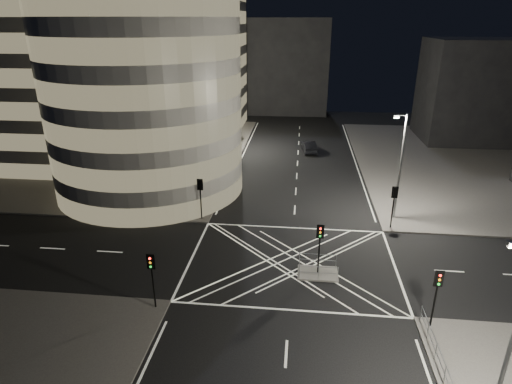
# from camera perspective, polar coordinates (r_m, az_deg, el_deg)

# --- Properties ---
(ground) EXTENTS (120.00, 120.00, 0.00)m
(ground) POSITION_cam_1_polar(r_m,az_deg,el_deg) (34.34, 4.77, -9.31)
(ground) COLOR black
(ground) RESTS_ON ground
(sidewalk_far_left) EXTENTS (42.00, 42.00, 0.15)m
(sidewalk_far_left) POSITION_cam_1_polar(r_m,az_deg,el_deg) (65.95, -20.58, 5.07)
(sidewalk_far_left) COLOR #4E4B49
(sidewalk_far_left) RESTS_ON ground
(central_island) EXTENTS (3.00, 2.00, 0.15)m
(central_island) POSITION_cam_1_polar(r_m,az_deg,el_deg) (33.07, 8.22, -10.68)
(central_island) COLOR slate
(central_island) RESTS_ON ground
(office_tower_curved) EXTENTS (30.00, 29.00, 27.20)m
(office_tower_curved) POSITION_cam_1_polar(r_m,az_deg,el_deg) (52.73, -18.08, 15.44)
(office_tower_curved) COLOR gray
(office_tower_curved) RESTS_ON sidewalk_far_left
(office_block_rear) EXTENTS (24.00, 16.00, 22.00)m
(office_block_rear) POSITION_cam_1_polar(r_m,az_deg,el_deg) (75.03, -11.64, 16.59)
(office_block_rear) COLOR gray
(office_block_rear) RESTS_ON sidewalk_far_left
(building_right_far) EXTENTS (14.00, 12.00, 15.00)m
(building_right_far) POSITION_cam_1_polar(r_m,az_deg,el_deg) (74.61, 26.87, 11.97)
(building_right_far) COLOR black
(building_right_far) RESTS_ON sidewalk_far_right
(building_far_end) EXTENTS (18.00, 8.00, 18.00)m
(building_far_end) POSITION_cam_1_polar(r_m,az_deg,el_deg) (87.87, 3.48, 16.33)
(building_far_end) COLOR black
(building_far_end) RESTS_ON ground
(tree_a) EXTENTS (4.07, 4.07, 6.45)m
(tree_a) POSITION_cam_1_polar(r_m,az_deg,el_deg) (42.09, -9.10, 2.97)
(tree_a) COLOR black
(tree_a) RESTS_ON sidewalk_far_left
(tree_b) EXTENTS (5.24, 5.24, 7.47)m
(tree_b) POSITION_cam_1_polar(r_m,az_deg,el_deg) (47.51, -7.29, 5.76)
(tree_b) COLOR black
(tree_b) RESTS_ON sidewalk_far_left
(tree_c) EXTENTS (4.08, 4.08, 6.69)m
(tree_c) POSITION_cam_1_polar(r_m,az_deg,el_deg) (53.18, -5.82, 7.46)
(tree_c) COLOR black
(tree_c) RESTS_ON sidewalk_far_left
(tree_d) EXTENTS (4.99, 4.99, 8.48)m
(tree_d) POSITION_cam_1_polar(r_m,az_deg,el_deg) (58.62, -4.67, 10.15)
(tree_d) COLOR black
(tree_d) RESTS_ON sidewalk_far_left
(tree_e) EXTENTS (3.79, 3.79, 6.34)m
(tree_e) POSITION_cam_1_polar(r_m,az_deg,el_deg) (64.69, -3.65, 10.00)
(tree_e) COLOR black
(tree_e) RESTS_ON sidewalk_far_left
(traffic_signal_fl) EXTENTS (0.55, 0.22, 4.00)m
(traffic_signal_fl) POSITION_cam_1_polar(r_m,az_deg,el_deg) (40.15, -7.43, 0.08)
(traffic_signal_fl) COLOR black
(traffic_signal_fl) RESTS_ON sidewalk_far_left
(traffic_signal_nl) EXTENTS (0.55, 0.22, 4.00)m
(traffic_signal_nl) POSITION_cam_1_polar(r_m,az_deg,el_deg) (28.54, -13.72, -10.19)
(traffic_signal_nl) COLOR black
(traffic_signal_nl) RESTS_ON sidewalk_near_left
(traffic_signal_fr) EXTENTS (0.55, 0.22, 4.00)m
(traffic_signal_fr) POSITION_cam_1_polar(r_m,az_deg,el_deg) (39.99, 17.92, -0.95)
(traffic_signal_fr) COLOR black
(traffic_signal_fr) RESTS_ON sidewalk_far_right
(traffic_signal_nr) EXTENTS (0.55, 0.22, 4.00)m
(traffic_signal_nr) POSITION_cam_1_polar(r_m,az_deg,el_deg) (28.32, 22.99, -11.75)
(traffic_signal_nr) COLOR black
(traffic_signal_nr) RESTS_ON sidewalk_near_right
(traffic_signal_island) EXTENTS (0.55, 0.22, 4.00)m
(traffic_signal_island) POSITION_cam_1_polar(r_m,az_deg,el_deg) (31.63, 8.50, -6.36)
(traffic_signal_island) COLOR black
(traffic_signal_island) RESTS_ON central_island
(street_lamp_left_near) EXTENTS (1.25, 0.25, 10.00)m
(street_lamp_left_near) POSITION_cam_1_polar(r_m,az_deg,el_deg) (44.21, -6.87, 5.79)
(street_lamp_left_near) COLOR slate
(street_lamp_left_near) RESTS_ON sidewalk_far_left
(street_lamp_left_far) EXTENTS (1.25, 0.25, 10.00)m
(street_lamp_left_far) POSITION_cam_1_polar(r_m,az_deg,el_deg) (61.37, -3.15, 10.53)
(street_lamp_left_far) COLOR slate
(street_lamp_left_far) RESTS_ON sidewalk_far_left
(street_lamp_right_far) EXTENTS (1.25, 0.25, 10.00)m
(street_lamp_right_far) POSITION_cam_1_polar(r_m,az_deg,el_deg) (41.26, 18.65, 3.57)
(street_lamp_right_far) COLOR slate
(street_lamp_right_far) RESTS_ON sidewalk_far_right
(street_lamp_right_near) EXTENTS (1.25, 0.25, 10.00)m
(street_lamp_right_near) POSITION_cam_1_polar(r_m,az_deg,el_deg) (21.66, 30.91, -16.25)
(street_lamp_right_near) COLOR slate
(street_lamp_right_near) RESTS_ON sidewalk_near_right
(railing_island_south) EXTENTS (2.80, 0.06, 1.10)m
(railing_island_south) POSITION_cam_1_polar(r_m,az_deg,el_deg) (31.97, 8.32, -10.61)
(railing_island_south) COLOR slate
(railing_island_south) RESTS_ON central_island
(railing_island_north) EXTENTS (2.80, 0.06, 1.10)m
(railing_island_north) POSITION_cam_1_polar(r_m,az_deg,el_deg) (33.50, 8.24, -8.95)
(railing_island_north) COLOR slate
(railing_island_north) RESTS_ON central_island
(sedan) EXTENTS (2.39, 4.99, 1.58)m
(sedan) POSITION_cam_1_polar(r_m,az_deg,el_deg) (62.22, 7.06, 6.05)
(sedan) COLOR black
(sedan) RESTS_ON ground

